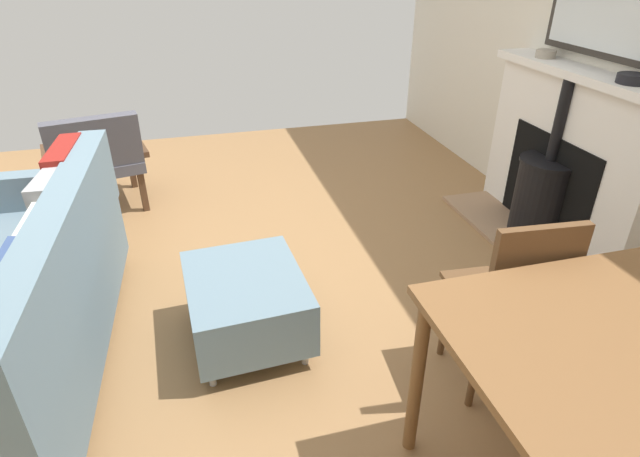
# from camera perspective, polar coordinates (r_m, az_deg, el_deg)

# --- Properties ---
(ground_plane) EXTENTS (4.98, 5.50, 0.01)m
(ground_plane) POSITION_cam_1_polar(r_m,az_deg,el_deg) (3.05, -12.49, -6.56)
(ground_plane) COLOR olive
(wall_left) EXTENTS (0.12, 5.50, 2.76)m
(wall_left) POSITION_cam_1_polar(r_m,az_deg,el_deg) (3.54, 31.61, 19.34)
(wall_left) COLOR silver
(wall_left) RESTS_ON ground
(fireplace) EXTENTS (0.57, 1.46, 1.10)m
(fireplace) POSITION_cam_1_polar(r_m,az_deg,el_deg) (3.65, 25.20, 6.15)
(fireplace) COLOR #9E7A5B
(fireplace) RESTS_ON ground
(mantel_bowl_near) EXTENTS (0.13, 0.13, 0.05)m
(mantel_bowl_near) POSITION_cam_1_polar(r_m,az_deg,el_deg) (3.78, 23.93, 17.48)
(mantel_bowl_near) COLOR #9E9384
(mantel_bowl_near) RESTS_ON fireplace
(mantel_bowl_far) EXTENTS (0.16, 0.16, 0.05)m
(mantel_bowl_far) POSITION_cam_1_polar(r_m,az_deg,el_deg) (3.25, 31.59, 14.13)
(mantel_bowl_far) COLOR black
(mantel_bowl_far) RESTS_ON fireplace
(sofa) EXTENTS (0.93, 1.86, 0.86)m
(sofa) POSITION_cam_1_polar(r_m,az_deg,el_deg) (2.58, -31.34, -7.59)
(sofa) COLOR #B2B2B7
(sofa) RESTS_ON ground
(ottoman) EXTENTS (0.58, 0.68, 0.37)m
(ottoman) POSITION_cam_1_polar(r_m,az_deg,el_deg) (2.52, -8.25, -8.06)
(ottoman) COLOR #B2B2B7
(ottoman) RESTS_ON ground
(armchair_accent) EXTENTS (0.78, 0.71, 0.75)m
(armchair_accent) POSITION_cam_1_polar(r_m,az_deg,el_deg) (3.99, -23.75, 7.34)
(armchair_accent) COLOR #4C3321
(armchair_accent) RESTS_ON ground
(dining_table) EXTENTS (1.11, 0.85, 0.75)m
(dining_table) POSITION_cam_1_polar(r_m,az_deg,el_deg) (1.81, 31.95, -12.67)
(dining_table) COLOR brown
(dining_table) RESTS_ON ground
(dining_chair_near_fireplace) EXTENTS (0.43, 0.43, 0.87)m
(dining_chair_near_fireplace) POSITION_cam_1_polar(r_m,az_deg,el_deg) (2.21, 21.00, -6.78)
(dining_chair_near_fireplace) COLOR brown
(dining_chair_near_fireplace) RESTS_ON ground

